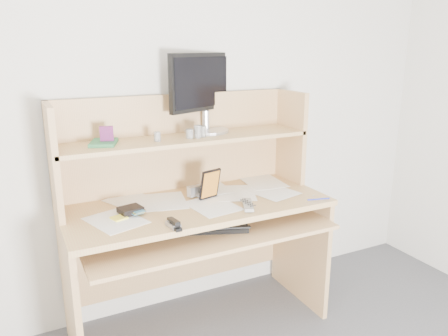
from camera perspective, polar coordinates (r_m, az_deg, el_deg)
name	(u,v)px	position (r m, az deg, el deg)	size (l,w,h in m)	color
back_wall	(174,102)	(2.52, -6.52, 8.50)	(3.60, 0.04, 2.50)	silver
desk	(192,208)	(2.43, -4.17, -5.21)	(1.40, 0.70, 1.30)	tan
paper_clutter	(198,202)	(2.34, -3.44, -4.51)	(1.32, 0.54, 0.01)	white
keyboard	(203,226)	(2.27, -2.80, -7.56)	(0.49, 0.32, 0.03)	black
tv_remote	(248,205)	(2.27, 3.13, -4.83)	(0.05, 0.17, 0.02)	gray
flip_phone	(173,224)	(2.04, -6.66, -7.27)	(0.04, 0.08, 0.02)	#A1A1A3
stapler	(174,223)	(2.03, -6.51, -7.19)	(0.03, 0.11, 0.03)	black
wallet	(130,210)	(2.24, -12.13, -5.36)	(0.11, 0.09, 0.03)	black
sticky_note_pad	(119,218)	(2.19, -13.56, -6.36)	(0.07, 0.07, 0.01)	#FFFA43
digital_camera	(195,191)	(2.43, -3.77, -2.98)	(0.09, 0.04, 0.06)	#ADACAF
game_case	(210,184)	(2.36, -1.84, -2.12)	(0.12, 0.01, 0.17)	black
blue_pen	(319,199)	(2.42, 12.26, -3.99)	(0.01, 0.01, 0.13)	#1827B7
card_box	(107,135)	(2.27, -15.06, 4.15)	(0.07, 0.02, 0.09)	maroon
shelf_book	(104,143)	(2.28, -15.44, 3.21)	(0.12, 0.17, 0.02)	#317B55
chip_stack_a	(157,137)	(2.29, -8.71, 4.08)	(0.04, 0.04, 0.05)	black
chip_stack_b	(203,131)	(2.38, -2.77, 4.80)	(0.04, 0.04, 0.06)	white
chip_stack_c	(190,134)	(2.35, -4.51, 4.48)	(0.04, 0.04, 0.05)	black
chip_stack_d	(198,132)	(2.36, -3.45, 4.77)	(0.04, 0.04, 0.07)	white
monitor	(204,90)	(2.51, -2.59, 10.10)	(0.48, 0.27, 0.44)	#B9B8BD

